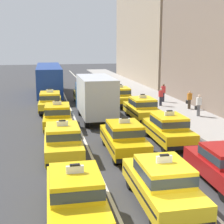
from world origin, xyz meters
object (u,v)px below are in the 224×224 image
object	(u,v)px
taxi_center_nearest	(162,182)
taxi_right_fourth	(120,96)
taxi_left_sixth	(48,78)
box_truck_center_third	(95,96)
bus_left_fifth	(49,79)
taxi_right_second	(168,128)
pedestrian_by_storefront	(161,97)
taxi_right_sixth	(100,82)
pedestrian_near_crosswalk	(199,105)
pedestrian_far_corner	(163,93)
taxi_left_fourth	(50,101)
taxi_right_fifth	(108,88)
taxi_center_second	(124,137)
taxi_right_third	(142,108)
taxi_left_nearest	(75,194)
taxi_left_second	(63,140)
taxi_left_third	(58,116)
taxi_center_fourth	(85,94)
pedestrian_mid_block	(189,100)

from	to	relation	value
taxi_center_nearest	taxi_right_fourth	size ratio (longest dim) A/B	0.99
taxi_left_sixth	box_truck_center_third	bearing A→B (deg)	-82.19
bus_left_fifth	taxi_left_sixth	distance (m)	9.29
taxi_left_sixth	taxi_right_second	world-z (taller)	same
pedestrian_by_storefront	taxi_left_sixth	bearing A→B (deg)	117.17
taxi_right_sixth	pedestrian_near_crosswalk	xyz separation A→B (m)	(4.69, -16.86, 0.10)
pedestrian_far_corner	taxi_left_fourth	bearing A→B (deg)	-170.52
taxi_right_fifth	bus_left_fifth	bearing A→B (deg)	160.54
taxi_center_second	taxi_right_third	bearing A→B (deg)	66.02
taxi_right_fourth	pedestrian_far_corner	world-z (taller)	taxi_right_fourth
taxi_left_fourth	taxi_right_second	distance (m)	12.10
taxi_left_nearest	taxi_center_second	bearing A→B (deg)	62.57
taxi_left_nearest	pedestrian_near_crosswalk	size ratio (longest dim) A/B	2.78
taxi_right_third	taxi_right_second	bearing A→B (deg)	-92.63
box_truck_center_third	pedestrian_near_crosswalk	size ratio (longest dim) A/B	4.22
taxi_left_second	taxi_right_fifth	bearing A→B (deg)	71.78
taxi_left_third	taxi_left_fourth	world-z (taller)	same
taxi_right_second	taxi_right_fourth	bearing A→B (deg)	90.13
taxi_center_fourth	taxi_right_sixth	distance (m)	9.60
taxi_center_nearest	taxi_right_fifth	xyz separation A→B (m)	(2.92, 24.14, 0.00)
taxi_right_fourth	taxi_right_fifth	distance (m)	5.24
taxi_left_fourth	taxi_center_second	world-z (taller)	same
taxi_left_third	taxi_left_sixth	bearing A→B (deg)	90.26
taxi_center_nearest	box_truck_center_third	world-z (taller)	box_truck_center_third
box_truck_center_third	taxi_right_sixth	xyz separation A→B (m)	(3.16, 15.63, -0.90)
taxi_left_third	taxi_right_sixth	xyz separation A→B (m)	(6.03, 17.89, 0.00)
taxi_left_second	pedestrian_far_corner	distance (m)	16.75
box_truck_center_third	taxi_right_third	world-z (taller)	box_truck_center_third
taxi_right_sixth	taxi_center_nearest	bearing A→B (deg)	-95.72
taxi_right_third	pedestrian_far_corner	size ratio (longest dim) A/B	2.70
taxi_left_fourth	pedestrian_far_corner	distance (m)	10.78
pedestrian_mid_block	pedestrian_by_storefront	bearing A→B (deg)	136.20
taxi_right_fifth	taxi_right_third	bearing A→B (deg)	-88.41
taxi_right_third	taxi_right_fifth	world-z (taller)	same
taxi_center_second	taxi_right_second	xyz separation A→B (m)	(2.91, 1.20, 0.00)
taxi_left_second	taxi_left_sixth	world-z (taller)	same
taxi_center_second	box_truck_center_third	distance (m)	8.11
taxi_left_second	pedestrian_mid_block	distance (m)	14.73
taxi_right_fourth	taxi_right_second	bearing A→B (deg)	-89.87
taxi_right_second	pedestrian_by_storefront	bearing A→B (deg)	72.03
pedestrian_by_storefront	taxi_right_third	bearing A→B (deg)	-125.68
taxi_right_third	taxi_left_fourth	bearing A→B (deg)	147.00
taxi_left_sixth	pedestrian_by_storefront	bearing A→B (deg)	-62.83
taxi_left_sixth	bus_left_fifth	bearing A→B (deg)	-90.43
taxi_right_fifth	pedestrian_near_crosswalk	world-z (taller)	taxi_right_fifth
pedestrian_mid_block	pedestrian_by_storefront	world-z (taller)	pedestrian_by_storefront
taxi_left_third	taxi_center_second	size ratio (longest dim) A/B	1.01
taxi_left_second	taxi_right_fifth	size ratio (longest dim) A/B	1.00
taxi_right_fifth	pedestrian_mid_block	size ratio (longest dim) A/B	2.99
taxi_right_fifth	box_truck_center_third	bearing A→B (deg)	-106.88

